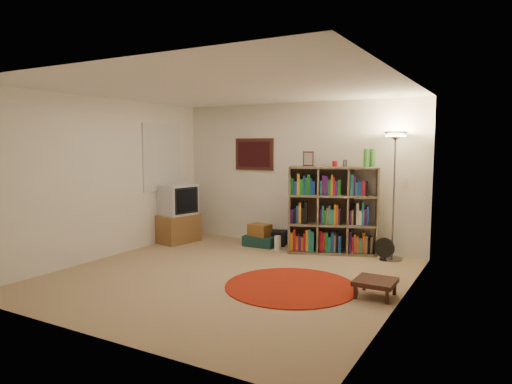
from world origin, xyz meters
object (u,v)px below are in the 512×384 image
Objects in this scene: floor_lamp at (395,154)px; floor_fan at (385,249)px; tv_stand at (178,214)px; suitcase at (261,241)px; bookshelf at (331,211)px; side_table at (375,282)px.

floor_lamp is 1.47m from floor_fan.
tv_stand is 1.86× the size of suitcase.
floor_lamp is 2.72m from suitcase.
bookshelf is at bearing -169.76° from floor_fan.
floor_fan is 0.62× the size of suitcase.
side_table is (0.23, -1.85, -1.46)m from floor_lamp.
bookshelf is 4.85× the size of floor_fan.
floor_fan is at bearing 100.27° from side_table.
tv_stand is (-3.64, -0.48, 0.33)m from floor_fan.
side_table is at bearing -83.06° from floor_lamp.
bookshelf is at bearing -178.19° from floor_lamp.
bookshelf is 3.75× the size of side_table.
floor_lamp reaches higher than floor_fan.
floor_lamp is 1.86× the size of tv_stand.
bookshelf is 3.00× the size of suitcase.
tv_stand is at bearing -157.58° from floor_fan.
floor_lamp is 3.46× the size of suitcase.
bookshelf is 1.39m from suitcase.
bookshelf is 1.37m from floor_lamp.
suitcase is at bearing 145.41° from side_table.
suitcase is (1.49, 0.44, -0.42)m from tv_stand.
floor_fan reaches higher than side_table.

